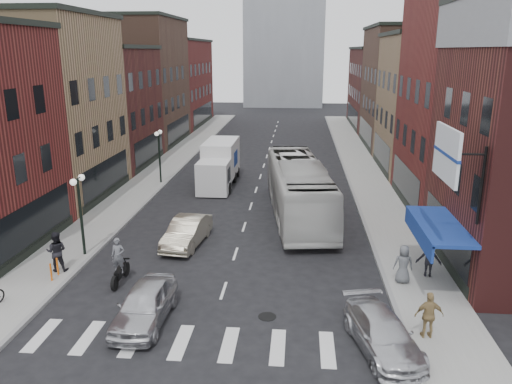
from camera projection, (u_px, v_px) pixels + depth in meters
The scene contains 29 objects.
ground at pixel (220, 302), 20.32m from camera, with size 160.00×160.00×0.00m, color black.
sidewalk_left at pixel (161, 171), 42.08m from camera, with size 3.00×74.00×0.15m, color gray.
sidewalk_right at pixel (365, 175), 40.66m from camera, with size 3.00×74.00×0.15m, color gray.
curb_left at pixel (179, 172), 41.98m from camera, with size 0.20×74.00×0.16m, color gray.
curb_right at pixel (346, 175), 40.81m from camera, with size 0.20×74.00×0.16m, color gray.
crosswalk_stripes at pixel (206, 343), 17.44m from camera, with size 12.00×2.20×0.01m, color silver.
bldg_left_mid_a at pixel (29, 108), 33.30m from camera, with size 10.30×10.20×12.30m.
bldg_left_mid_b at pixel (91, 107), 43.15m from camera, with size 10.30×10.20×10.30m.
bldg_left_far_a at pixel (131, 81), 53.28m from camera, with size 10.30×12.20×13.30m.
bldg_left_far_b at pixel (166, 83), 66.96m from camera, with size 10.30×16.20×11.30m.
bldg_right_mid_a at pixel (496, 96), 30.51m from camera, with size 10.30×10.20×14.30m.
bldg_right_mid_b at pixel (447, 104), 40.50m from camera, with size 10.30×10.20×11.30m.
bldg_right_far_a at pixel (417, 88), 50.91m from camera, with size 10.30×12.20×12.30m.
bldg_right_far_b at pixel (393, 88), 64.59m from camera, with size 10.30×16.20×10.30m.
awning_blue at pixel (435, 227), 21.24m from camera, with size 1.80×5.00×0.78m.
billboard_sign at pixel (449, 156), 18.40m from camera, with size 1.52×3.00×3.70m.
streetlamp_near at pixel (80, 201), 23.97m from camera, with size 0.32×1.22×4.11m.
streetlamp_far at pixel (159, 147), 37.38m from camera, with size 0.32×1.22×4.11m.
bike_rack at pixel (54, 269), 22.05m from camera, with size 0.08×0.68×0.80m.
box_truck at pixel (219, 165), 37.46m from camera, with size 2.35×7.45×3.24m.
motorcycle_rider at pixel (119, 262), 21.69m from camera, with size 0.61×2.08×2.11m.
transit_bus at pixel (299, 189), 30.36m from camera, with size 2.94×12.55×3.50m, color silver.
sedan_left_near at pixel (145, 304), 18.64m from camera, with size 1.72×4.27×1.45m, color silver.
sedan_left_far at pixel (187, 232), 26.09m from camera, with size 1.52×4.36×1.44m, color beige.
curb_car at pixel (383, 333), 16.91m from camera, with size 1.76×4.32×1.25m, color silver.
ped_left_solo at pixel (56, 251), 22.62m from camera, with size 0.91×0.52×1.87m, color black.
ped_right_a at pixel (429, 258), 22.11m from camera, with size 1.10×0.54×1.70m, color black.
ped_right_b at pixel (429, 315), 17.34m from camera, with size 1.00×0.50×1.71m, color #94794B.
ped_right_c at pixel (403, 264), 21.49m from camera, with size 0.83×0.54×1.69m, color #55595D.
Camera 1 is at (3.06, -18.11, 9.89)m, focal length 35.00 mm.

